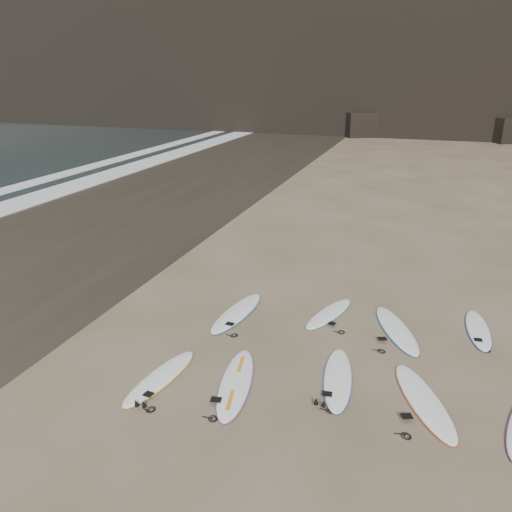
{
  "coord_description": "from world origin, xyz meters",
  "views": [
    {
      "loc": [
        1.15,
        -9.37,
        6.42
      ],
      "look_at": [
        -3.13,
        3.18,
        1.5
      ],
      "focal_mm": 35.0,
      "sensor_mm": 36.0,
      "label": 1
    }
  ],
  "objects_px": {
    "surfboard_1": "(236,382)",
    "surfboard_2": "(338,378)",
    "surfboard_7": "(397,329)",
    "surfboard_3": "(424,400)",
    "surfboard_6": "(329,313)",
    "surfboard_5": "(237,312)",
    "surfboard_8": "(478,329)",
    "surfboard_0": "(160,377)"
  },
  "relations": [
    {
      "from": "surfboard_6",
      "to": "surfboard_7",
      "type": "height_order",
      "value": "surfboard_7"
    },
    {
      "from": "surfboard_2",
      "to": "surfboard_3",
      "type": "bearing_deg",
      "value": -15.31
    },
    {
      "from": "surfboard_3",
      "to": "surfboard_5",
      "type": "xyz_separation_m",
      "value": [
        -5.08,
        2.49,
        0.0
      ]
    },
    {
      "from": "surfboard_2",
      "to": "surfboard_5",
      "type": "xyz_separation_m",
      "value": [
        -3.26,
        2.27,
        0.0
      ]
    },
    {
      "from": "surfboard_3",
      "to": "surfboard_6",
      "type": "xyz_separation_m",
      "value": [
        -2.62,
        3.28,
        -0.01
      ]
    },
    {
      "from": "surfboard_1",
      "to": "surfboard_3",
      "type": "xyz_separation_m",
      "value": [
        3.91,
        0.67,
        -0.0
      ]
    },
    {
      "from": "surfboard_0",
      "to": "surfboard_2",
      "type": "relative_size",
      "value": 0.97
    },
    {
      "from": "surfboard_1",
      "to": "surfboard_6",
      "type": "relative_size",
      "value": 1.17
    },
    {
      "from": "surfboard_7",
      "to": "surfboard_8",
      "type": "bearing_deg",
      "value": -4.66
    },
    {
      "from": "surfboard_5",
      "to": "surfboard_6",
      "type": "xyz_separation_m",
      "value": [
        2.47,
        0.79,
        -0.01
      ]
    },
    {
      "from": "surfboard_3",
      "to": "surfboard_5",
      "type": "height_order",
      "value": "surfboard_5"
    },
    {
      "from": "surfboard_5",
      "to": "surfboard_2",
      "type": "bearing_deg",
      "value": -28.24
    },
    {
      "from": "surfboard_0",
      "to": "surfboard_5",
      "type": "distance_m",
      "value": 3.54
    },
    {
      "from": "surfboard_0",
      "to": "surfboard_8",
      "type": "distance_m",
      "value": 8.28
    },
    {
      "from": "surfboard_2",
      "to": "surfboard_7",
      "type": "xyz_separation_m",
      "value": [
        1.07,
        2.7,
        0.0
      ]
    },
    {
      "from": "surfboard_5",
      "to": "surfboard_8",
      "type": "bearing_deg",
      "value": 16.77
    },
    {
      "from": "surfboard_3",
      "to": "surfboard_7",
      "type": "xyz_separation_m",
      "value": [
        -0.75,
        2.93,
        -0.0
      ]
    },
    {
      "from": "surfboard_2",
      "to": "surfboard_5",
      "type": "bearing_deg",
      "value": 136.92
    },
    {
      "from": "surfboard_1",
      "to": "surfboard_3",
      "type": "height_order",
      "value": "same"
    },
    {
      "from": "surfboard_2",
      "to": "surfboard_3",
      "type": "distance_m",
      "value": 1.84
    },
    {
      "from": "surfboard_6",
      "to": "surfboard_1",
      "type": "bearing_deg",
      "value": -90.03
    },
    {
      "from": "surfboard_3",
      "to": "surfboard_6",
      "type": "relative_size",
      "value": 1.16
    },
    {
      "from": "surfboard_1",
      "to": "surfboard_2",
      "type": "height_order",
      "value": "surfboard_1"
    },
    {
      "from": "surfboard_1",
      "to": "surfboard_8",
      "type": "relative_size",
      "value": 1.18
    },
    {
      "from": "surfboard_0",
      "to": "surfboard_8",
      "type": "height_order",
      "value": "surfboard_0"
    },
    {
      "from": "surfboard_5",
      "to": "surfboard_6",
      "type": "relative_size",
      "value": 1.17
    },
    {
      "from": "surfboard_7",
      "to": "surfboard_8",
      "type": "xyz_separation_m",
      "value": [
        2.04,
        0.7,
        -0.01
      ]
    },
    {
      "from": "surfboard_1",
      "to": "surfboard_3",
      "type": "relative_size",
      "value": 1.01
    },
    {
      "from": "surfboard_0",
      "to": "surfboard_6",
      "type": "bearing_deg",
      "value": 63.6
    },
    {
      "from": "surfboard_6",
      "to": "surfboard_8",
      "type": "distance_m",
      "value": 3.91
    },
    {
      "from": "surfboard_3",
      "to": "surfboard_8",
      "type": "relative_size",
      "value": 1.17
    },
    {
      "from": "surfboard_0",
      "to": "surfboard_1",
      "type": "relative_size",
      "value": 0.9
    },
    {
      "from": "surfboard_3",
      "to": "surfboard_6",
      "type": "bearing_deg",
      "value": 104.21
    },
    {
      "from": "surfboard_1",
      "to": "surfboard_2",
      "type": "bearing_deg",
      "value": 12.04
    },
    {
      "from": "surfboard_1",
      "to": "surfboard_7",
      "type": "distance_m",
      "value": 4.78
    },
    {
      "from": "surfboard_0",
      "to": "surfboard_3",
      "type": "xyz_separation_m",
      "value": [
        5.57,
        1.01,
        0.0
      ]
    },
    {
      "from": "surfboard_6",
      "to": "surfboard_2",
      "type": "bearing_deg",
      "value": -57.45
    },
    {
      "from": "surfboard_5",
      "to": "surfboard_7",
      "type": "bearing_deg",
      "value": 12.39
    },
    {
      "from": "surfboard_3",
      "to": "surfboard_5",
      "type": "relative_size",
      "value": 0.99
    },
    {
      "from": "surfboard_6",
      "to": "surfboard_7",
      "type": "bearing_deg",
      "value": 7.41
    },
    {
      "from": "surfboard_3",
      "to": "surfboard_8",
      "type": "xyz_separation_m",
      "value": [
        1.28,
        3.63,
        -0.01
      ]
    },
    {
      "from": "surfboard_3",
      "to": "surfboard_8",
      "type": "distance_m",
      "value": 3.85
    }
  ]
}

